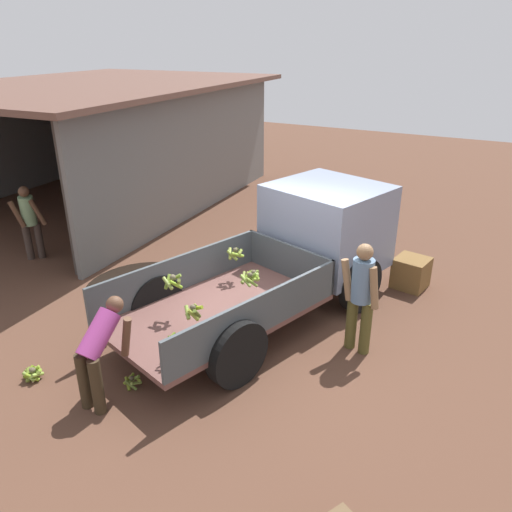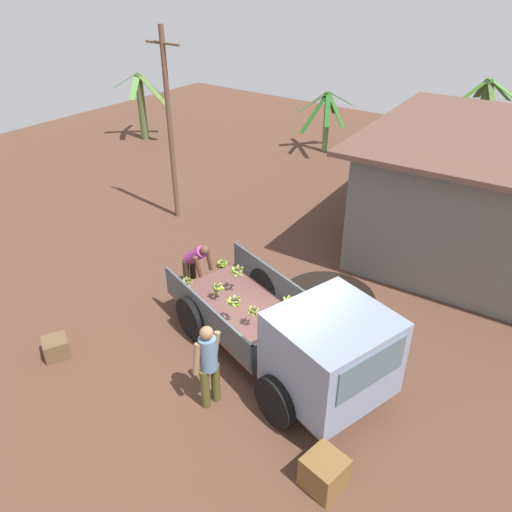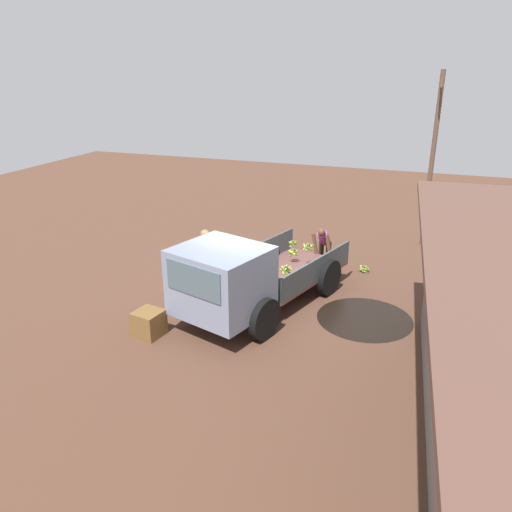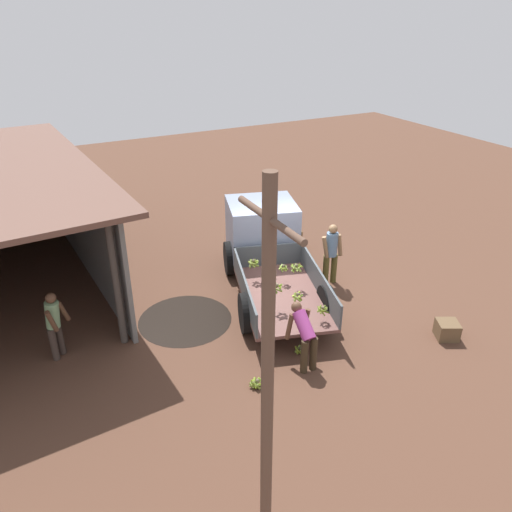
% 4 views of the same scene
% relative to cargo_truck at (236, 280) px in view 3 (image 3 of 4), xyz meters
% --- Properties ---
extents(ground, '(36.00, 36.00, 0.00)m').
position_rel_cargo_truck_xyz_m(ground, '(-1.03, 0.15, -1.02)').
color(ground, '#533527').
extents(mud_patch_0, '(2.19, 2.19, 0.01)m').
position_rel_cargo_truck_xyz_m(mud_patch_0, '(-1.09, 2.73, -1.02)').
color(mud_patch_0, black).
rests_on(mud_patch_0, ground).
extents(cargo_truck, '(5.26, 3.20, 1.91)m').
position_rel_cargo_truck_xyz_m(cargo_truck, '(0.00, 0.00, 0.00)').
color(cargo_truck, brown).
rests_on(cargo_truck, ground).
extents(utility_pole, '(1.18, 0.14, 5.34)m').
position_rel_cargo_truck_xyz_m(utility_pole, '(-6.88, 3.73, 1.76)').
color(utility_pole, brown).
rests_on(utility_pole, ground).
extents(person_foreground_visitor, '(0.37, 0.63, 1.68)m').
position_rel_cargo_truck_xyz_m(person_foreground_visitor, '(-1.19, -1.31, -0.09)').
color(person_foreground_visitor, '#4E4820').
rests_on(person_foreground_visitor, ground).
extents(person_worker_loading, '(0.74, 0.59, 1.31)m').
position_rel_cargo_truck_xyz_m(person_worker_loading, '(-3.74, 1.14, -0.25)').
color(person_worker_loading, '#332718').
rests_on(person_worker_loading, ground).
extents(person_bystander_near_shed, '(0.56, 0.58, 1.55)m').
position_rel_cargo_truck_xyz_m(person_bystander_near_shed, '(-1.17, 5.52, -0.16)').
color(person_bystander_near_shed, '#3B2E28').
rests_on(person_bystander_near_shed, ground).
extents(banana_bunch_on_ground_0, '(0.24, 0.24, 0.18)m').
position_rel_cargo_truck_xyz_m(banana_bunch_on_ground_0, '(-3.41, 1.00, -0.93)').
color(banana_bunch_on_ground_0, '#4E4632').
rests_on(banana_bunch_on_ground_0, ground).
extents(banana_bunch_on_ground_1, '(0.27, 0.27, 0.19)m').
position_rel_cargo_truck_xyz_m(banana_bunch_on_ground_1, '(-3.91, 2.28, -0.93)').
color(banana_bunch_on_ground_1, brown).
rests_on(banana_bunch_on_ground_1, ground).
extents(banana_bunch_on_ground_2, '(0.20, 0.20, 0.14)m').
position_rel_cargo_truck_xyz_m(banana_bunch_on_ground_2, '(-3.90, 2.36, -0.94)').
color(banana_bunch_on_ground_2, brown).
rests_on(banana_bunch_on_ground_2, ground).
extents(wooden_crate_0, '(0.62, 0.62, 0.39)m').
position_rel_cargo_truck_xyz_m(wooden_crate_0, '(-4.43, -2.19, -0.83)').
color(wooden_crate_0, brown).
rests_on(wooden_crate_0, ground).
extents(wooden_crate_1, '(0.65, 0.65, 0.56)m').
position_rel_cargo_truck_xyz_m(wooden_crate_1, '(1.22, -1.54, -0.74)').
color(wooden_crate_1, brown).
rests_on(wooden_crate_1, ground).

